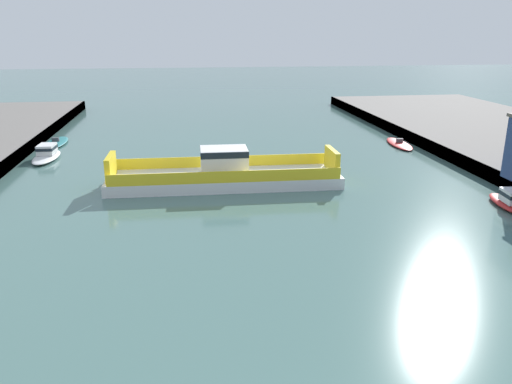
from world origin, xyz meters
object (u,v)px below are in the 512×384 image
(moored_boat_near_left, at_px, (47,154))
(chain_ferry, at_px, (224,174))
(moored_boat_near_right, at_px, (510,201))
(moored_boat_mid_right, at_px, (399,144))
(moored_boat_mid_left, at_px, (56,143))

(moored_boat_near_left, bearing_deg, chain_ferry, -33.79)
(moored_boat_near_left, bearing_deg, moored_boat_near_right, -28.27)
(moored_boat_near_right, bearing_deg, moored_boat_mid_right, 88.39)
(chain_ferry, height_order, moored_boat_mid_right, chain_ferry)
(chain_ferry, bearing_deg, moored_boat_near_right, -23.13)
(moored_boat_near_right, xyz_separation_m, moored_boat_mid_right, (0.70, 24.98, -0.42))
(moored_boat_near_right, bearing_deg, moored_boat_near_left, 151.73)
(moored_boat_near_right, relative_size, moored_boat_mid_right, 0.74)
(moored_boat_near_left, relative_size, moored_boat_mid_right, 0.91)
(chain_ferry, xyz_separation_m, moored_boat_mid_left, (-20.77, 21.61, -0.89))
(chain_ferry, relative_size, moored_boat_near_left, 3.08)
(moored_boat_near_left, height_order, moored_boat_mid_right, moored_boat_near_left)
(moored_boat_near_right, height_order, moored_boat_mid_left, moored_boat_near_right)
(chain_ferry, xyz_separation_m, moored_boat_mid_right, (24.41, 14.86, -0.91))
(moored_boat_near_left, height_order, moored_boat_near_right, moored_boat_near_left)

